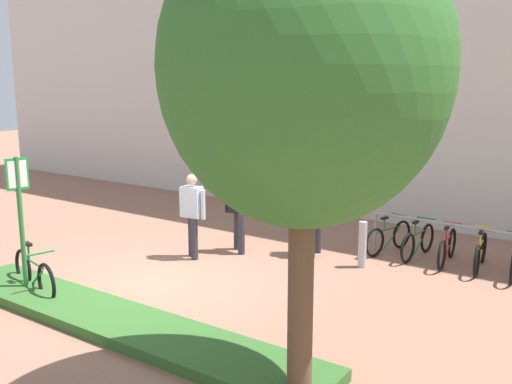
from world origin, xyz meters
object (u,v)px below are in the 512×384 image
bike_at_sign (34,274)px  person_suited_navy (239,206)px  bollard_steel (362,245)px  person_shirt_blue (315,209)px  person_shirt_white (192,210)px  bike_rack_cluster (464,249)px  tree_sidewalk (304,69)px  parking_sign_post (20,206)px

bike_at_sign → person_suited_navy: person_suited_navy is taller
bollard_steel → person_suited_navy: person_suited_navy is taller
bollard_steel → person_shirt_blue: size_ratio=0.52×
person_suited_navy → person_shirt_white: (-0.52, -0.87, 0.00)m
bike_rack_cluster → person_suited_navy: person_suited_navy is taller
person_shirt_white → person_shirt_blue: bearing=38.8°
tree_sidewalk → parking_sign_post: bearing=177.9°
person_suited_navy → bike_at_sign: bearing=-109.9°
tree_sidewalk → person_shirt_white: 6.18m
bike_at_sign → person_suited_navy: 4.19m
bike_at_sign → bike_rack_cluster: 7.86m
bollard_steel → person_suited_navy: 2.65m
tree_sidewalk → person_shirt_white: tree_sidewalk is taller
bike_at_sign → person_shirt_white: bearing=73.6°
person_shirt_white → bike_rack_cluster: bearing=28.7°
parking_sign_post → person_suited_navy: (1.48, 4.01, -0.55)m
bike_at_sign → tree_sidewalk: bearing=-3.4°
bollard_steel → person_shirt_white: size_ratio=0.52×
bike_rack_cluster → person_shirt_blue: person_shirt_blue is taller
person_suited_navy → person_shirt_white: 1.01m
bike_rack_cluster → person_shirt_blue: size_ratio=2.18×
bike_at_sign → person_suited_navy: size_ratio=0.96×
bike_at_sign → person_shirt_blue: person_shirt_blue is taller
bollard_steel → person_shirt_blue: bearing=172.2°
tree_sidewalk → bike_rack_cluster: 6.77m
parking_sign_post → person_shirt_white: bearing=73.0°
bike_at_sign → person_shirt_white: size_ratio=0.96×
tree_sidewalk → parking_sign_post: size_ratio=2.27×
bollard_steel → person_shirt_blue: (-1.12, 0.15, 0.53)m
tree_sidewalk → person_suited_navy: tree_sidewalk is taller
bollard_steel → person_shirt_white: bearing=-155.3°
bike_at_sign → person_shirt_white: (0.89, 3.03, 0.63)m
bike_at_sign → bollard_steel: bollard_steel is taller
parking_sign_post → bike_rack_cluster: size_ratio=0.62×
person_suited_navy → person_shirt_blue: 1.58m
tree_sidewalk → bike_rack_cluster: size_ratio=1.41×
person_suited_navy → person_shirt_blue: (1.42, 0.69, 0.00)m
bike_rack_cluster → person_suited_navy: size_ratio=2.18×
person_suited_navy → person_shirt_white: bearing=-120.8°
tree_sidewalk → person_shirt_blue: bearing=117.2°
tree_sidewalk → bike_at_sign: (-5.34, 0.31, -3.32)m
tree_sidewalk → bollard_steel: 5.90m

